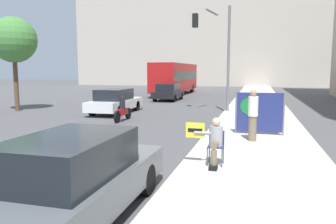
% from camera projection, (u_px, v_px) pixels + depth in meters
% --- Properties ---
extents(ground_plane, '(160.00, 160.00, 0.00)m').
position_uv_depth(ground_plane, '(36.00, 205.00, 6.24)').
color(ground_plane, '#4F4F51').
extents(sidewalk_curb, '(3.93, 90.00, 0.13)m').
position_uv_depth(sidewalk_curb, '(257.00, 113.00, 19.54)').
color(sidewalk_curb, beige).
rests_on(sidewalk_curb, ground_plane).
extents(seated_protester, '(0.98, 0.77, 1.23)m').
position_uv_depth(seated_protester, '(214.00, 140.00, 8.36)').
color(seated_protester, '#474C56').
rests_on(seated_protester, sidewalk_curb).
extents(jogger_on_sidewalk, '(0.34, 0.34, 1.78)m').
position_uv_depth(jogger_on_sidewalk, '(253.00, 115.00, 11.31)').
color(jogger_on_sidewalk, '#756651').
rests_on(jogger_on_sidewalk, sidewalk_curb).
extents(protest_banner, '(1.82, 0.06, 1.60)m').
position_uv_depth(protest_banner, '(259.00, 112.00, 12.49)').
color(protest_banner, slate).
rests_on(protest_banner, sidewalk_curb).
extents(traffic_light_pole, '(2.37, 2.14, 6.24)m').
position_uv_depth(traffic_light_pole, '(217.00, 43.00, 19.81)').
color(traffic_light_pole, slate).
rests_on(traffic_light_pole, sidewalk_curb).
extents(parked_car_curbside, '(1.74, 4.55, 1.50)m').
position_uv_depth(parked_car_curbside, '(75.00, 179.00, 5.50)').
color(parked_car_curbside, '#565B60').
rests_on(parked_car_curbside, ground_plane).
extents(car_on_road_nearest, '(1.80, 4.75, 1.47)m').
position_uv_depth(car_on_road_nearest, '(115.00, 101.00, 19.76)').
color(car_on_road_nearest, white).
rests_on(car_on_road_nearest, ground_plane).
extents(car_on_road_midblock, '(1.87, 4.22, 1.45)m').
position_uv_depth(car_on_road_midblock, '(168.00, 92.00, 28.34)').
color(car_on_road_midblock, black).
rests_on(car_on_road_midblock, ground_plane).
extents(city_bus_on_road, '(2.52, 11.67, 3.32)m').
position_uv_depth(city_bus_on_road, '(176.00, 77.00, 35.30)').
color(city_bus_on_road, red).
rests_on(city_bus_on_road, ground_plane).
extents(motorcycle_on_road, '(0.28, 2.03, 1.30)m').
position_uv_depth(motorcycle_on_road, '(123.00, 110.00, 16.70)').
color(motorcycle_on_road, maroon).
rests_on(motorcycle_on_road, ground_plane).
extents(street_tree_near_curb, '(2.85, 2.85, 5.91)m').
position_uv_depth(street_tree_near_curb, '(14.00, 40.00, 20.48)').
color(street_tree_near_curb, brown).
rests_on(street_tree_near_curb, ground_plane).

